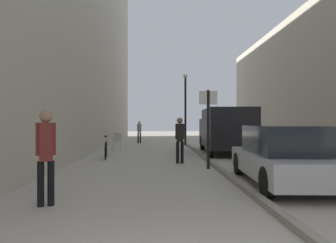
% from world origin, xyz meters
% --- Properties ---
extents(ground_plane, '(80.00, 80.00, 0.00)m').
position_xyz_m(ground_plane, '(0.00, 12.00, 0.00)').
color(ground_plane, '#A8A093').
extents(kerb_strip, '(0.16, 40.00, 0.12)m').
position_xyz_m(kerb_strip, '(1.58, 12.00, 0.06)').
color(kerb_strip, gray).
rests_on(kerb_strip, ground_plane).
extents(pedestrian_main_foreground, '(0.34, 0.22, 1.71)m').
position_xyz_m(pedestrian_main_foreground, '(0.44, 10.04, 0.99)').
color(pedestrian_main_foreground, black).
rests_on(pedestrian_main_foreground, ground_plane).
extents(pedestrian_mid_block, '(0.32, 0.21, 1.62)m').
position_xyz_m(pedestrian_mid_block, '(-1.74, 21.29, 0.94)').
color(pedestrian_mid_block, black).
rests_on(pedestrian_mid_block, ground_plane).
extents(pedestrian_far_crossing, '(0.33, 0.26, 1.76)m').
position_xyz_m(pedestrian_far_crossing, '(-2.44, 4.20, 1.02)').
color(pedestrian_far_crossing, black).
rests_on(pedestrian_far_crossing, ground_plane).
extents(delivery_van, '(2.34, 5.48, 2.19)m').
position_xyz_m(delivery_van, '(2.96, 13.71, 1.19)').
color(delivery_van, black).
rests_on(delivery_van, ground_plane).
extents(parked_car, '(2.04, 4.30, 1.45)m').
position_xyz_m(parked_car, '(2.74, 6.03, 0.71)').
color(parked_car, '#B7B7BC').
rests_on(parked_car, ground_plane).
extents(street_sign_post, '(0.60, 0.10, 2.60)m').
position_xyz_m(street_sign_post, '(1.28, 8.61, 1.55)').
color(street_sign_post, black).
rests_on(street_sign_post, ground_plane).
extents(lamp_post, '(0.28, 0.28, 4.76)m').
position_xyz_m(lamp_post, '(1.47, 19.11, 2.72)').
color(lamp_post, black).
rests_on(lamp_post, ground_plane).
extents(bicycle_leaning, '(0.29, 1.76, 0.98)m').
position_xyz_m(bicycle_leaning, '(-2.60, 11.79, 0.38)').
color(bicycle_leaning, black).
rests_on(bicycle_leaning, ground_plane).
extents(cafe_chair_near_window, '(0.52, 0.52, 0.94)m').
position_xyz_m(cafe_chair_near_window, '(-2.65, 15.56, 0.55)').
color(cafe_chair_near_window, '#B7B2A8').
rests_on(cafe_chair_near_window, ground_plane).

